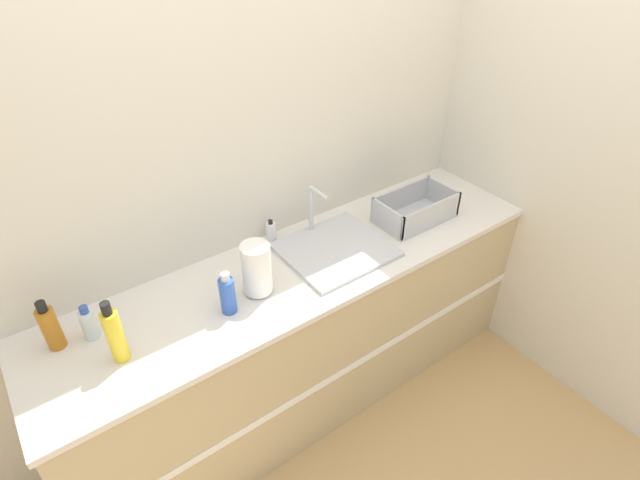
{
  "coord_description": "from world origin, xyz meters",
  "views": [
    {
      "loc": [
        -0.98,
        -1.18,
        2.29
      ],
      "look_at": [
        0.07,
        0.26,
        1.01
      ],
      "focal_mm": 28.0,
      "sensor_mm": 36.0,
      "label": 1
    }
  ],
  "objects_px": {
    "dish_rack": "(415,211)",
    "bottle_clear": "(89,324)",
    "bottle_amber": "(50,327)",
    "bottle_yellow": "(115,335)",
    "sink": "(335,247)",
    "soap_dispenser": "(271,232)",
    "paper_towel_roll": "(257,269)",
    "bottle_blue": "(228,295)"
  },
  "relations": [
    {
      "from": "dish_rack",
      "to": "bottle_clear",
      "type": "relative_size",
      "value": 2.65
    },
    {
      "from": "bottle_amber",
      "to": "bottle_yellow",
      "type": "distance_m",
      "value": 0.26
    },
    {
      "from": "sink",
      "to": "bottle_yellow",
      "type": "height_order",
      "value": "bottle_yellow"
    },
    {
      "from": "bottle_amber",
      "to": "soap_dispenser",
      "type": "xyz_separation_m",
      "value": [
        0.99,
        0.11,
        -0.05
      ]
    },
    {
      "from": "bottle_amber",
      "to": "bottle_yellow",
      "type": "xyz_separation_m",
      "value": [
        0.17,
        -0.2,
        0.02
      ]
    },
    {
      "from": "paper_towel_roll",
      "to": "dish_rack",
      "type": "height_order",
      "value": "paper_towel_roll"
    },
    {
      "from": "sink",
      "to": "dish_rack",
      "type": "bearing_deg",
      "value": -3.05
    },
    {
      "from": "bottle_amber",
      "to": "bottle_blue",
      "type": "relative_size",
      "value": 1.12
    },
    {
      "from": "bottle_amber",
      "to": "paper_towel_roll",
      "type": "bearing_deg",
      "value": -12.89
    },
    {
      "from": "paper_towel_roll",
      "to": "soap_dispenser",
      "type": "xyz_separation_m",
      "value": [
        0.24,
        0.28,
        -0.07
      ]
    },
    {
      "from": "bottle_clear",
      "to": "bottle_blue",
      "type": "distance_m",
      "value": 0.52
    },
    {
      "from": "bottle_clear",
      "to": "sink",
      "type": "bearing_deg",
      "value": -5.74
    },
    {
      "from": "paper_towel_roll",
      "to": "bottle_yellow",
      "type": "relative_size",
      "value": 0.89
    },
    {
      "from": "bottle_blue",
      "to": "bottle_amber",
      "type": "bearing_deg",
      "value": 161.05
    },
    {
      "from": "paper_towel_roll",
      "to": "dish_rack",
      "type": "bearing_deg",
      "value": 0.8
    },
    {
      "from": "paper_towel_roll",
      "to": "bottle_yellow",
      "type": "distance_m",
      "value": 0.58
    },
    {
      "from": "paper_towel_roll",
      "to": "bottle_amber",
      "type": "xyz_separation_m",
      "value": [
        -0.76,
        0.17,
        -0.02
      ]
    },
    {
      "from": "dish_rack",
      "to": "soap_dispenser",
      "type": "bearing_deg",
      "value": 158.65
    },
    {
      "from": "bottle_yellow",
      "to": "sink",
      "type": "bearing_deg",
      "value": 3.49
    },
    {
      "from": "sink",
      "to": "bottle_clear",
      "type": "bearing_deg",
      "value": 174.26
    },
    {
      "from": "bottle_yellow",
      "to": "bottle_amber",
      "type": "bearing_deg",
      "value": 131.68
    },
    {
      "from": "sink",
      "to": "bottle_amber",
      "type": "xyz_separation_m",
      "value": [
        -1.19,
        0.13,
        0.08
      ]
    },
    {
      "from": "bottle_clear",
      "to": "bottle_yellow",
      "type": "xyz_separation_m",
      "value": [
        0.06,
        -0.17,
        0.05
      ]
    },
    {
      "from": "sink",
      "to": "paper_towel_roll",
      "type": "relative_size",
      "value": 2.01
    },
    {
      "from": "dish_rack",
      "to": "bottle_blue",
      "type": "bearing_deg",
      "value": -177.52
    },
    {
      "from": "bottle_amber",
      "to": "dish_rack",
      "type": "bearing_deg",
      "value": -5.45
    },
    {
      "from": "bottle_amber",
      "to": "bottle_yellow",
      "type": "relative_size",
      "value": 0.82
    },
    {
      "from": "soap_dispenser",
      "to": "bottle_blue",
      "type": "bearing_deg",
      "value": -141.09
    },
    {
      "from": "dish_rack",
      "to": "bottle_clear",
      "type": "distance_m",
      "value": 1.57
    },
    {
      "from": "bottle_yellow",
      "to": "paper_towel_roll",
      "type": "bearing_deg",
      "value": 2.23
    },
    {
      "from": "bottle_amber",
      "to": "bottle_clear",
      "type": "relative_size",
      "value": 1.45
    },
    {
      "from": "dish_rack",
      "to": "soap_dispenser",
      "type": "distance_m",
      "value": 0.74
    },
    {
      "from": "sink",
      "to": "bottle_amber",
      "type": "distance_m",
      "value": 1.2
    },
    {
      "from": "bottle_clear",
      "to": "soap_dispenser",
      "type": "relative_size",
      "value": 1.32
    },
    {
      "from": "bottle_clear",
      "to": "bottle_yellow",
      "type": "bearing_deg",
      "value": -71.96
    },
    {
      "from": "sink",
      "to": "bottle_clear",
      "type": "distance_m",
      "value": 1.08
    },
    {
      "from": "bottle_yellow",
      "to": "bottle_clear",
      "type": "bearing_deg",
      "value": 108.04
    },
    {
      "from": "sink",
      "to": "bottle_clear",
      "type": "relative_size",
      "value": 3.16
    },
    {
      "from": "sink",
      "to": "bottle_yellow",
      "type": "relative_size",
      "value": 1.79
    },
    {
      "from": "bottle_blue",
      "to": "paper_towel_roll",
      "type": "bearing_deg",
      "value": 12.34
    },
    {
      "from": "sink",
      "to": "bottle_clear",
      "type": "height_order",
      "value": "sink"
    },
    {
      "from": "paper_towel_roll",
      "to": "bottle_clear",
      "type": "relative_size",
      "value": 1.57
    }
  ]
}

